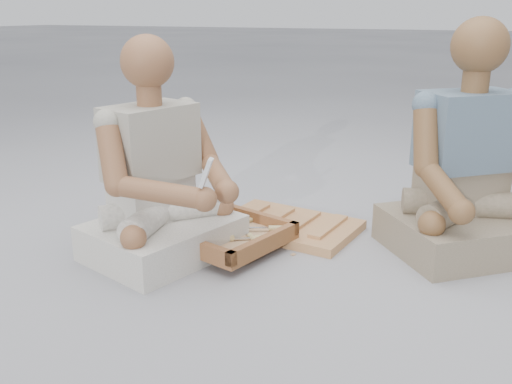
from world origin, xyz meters
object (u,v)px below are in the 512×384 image
at_px(carved_panel, 288,226).
at_px(companion, 469,177).
at_px(craftsman, 160,185).
at_px(tool_tray, 218,232).

relative_size(carved_panel, companion, 0.64).
height_order(craftsman, companion, companion).
bearing_deg(tool_tray, craftsman, -135.27).
bearing_deg(craftsman, companion, 133.32).
bearing_deg(carved_panel, craftsman, -128.25).
bearing_deg(carved_panel, tool_tray, -123.69).
bearing_deg(companion, tool_tray, -17.96).
bearing_deg(carved_panel, companion, 8.22).
relative_size(craftsman, companion, 0.93).
xyz_separation_m(carved_panel, tool_tray, (-0.20, -0.30, 0.04)).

